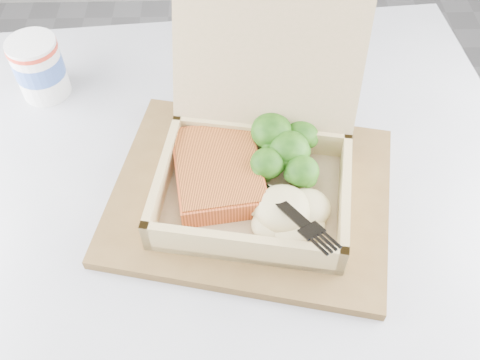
{
  "coord_description": "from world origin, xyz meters",
  "views": [
    {
      "loc": [
        -0.1,
        0.06,
        1.27
      ],
      "look_at": [
        -0.09,
        0.45,
        0.77
      ],
      "focal_mm": 40.0,
      "sensor_mm": 36.0,
      "label": 1
    }
  ],
  "objects_px": {
    "cafe_table": "(236,280)",
    "serving_tray": "(251,194)",
    "paper_cup": "(39,66)",
    "takeout_container": "(257,148)"
  },
  "relations": [
    {
      "from": "cafe_table",
      "to": "paper_cup",
      "type": "xyz_separation_m",
      "value": [
        -0.27,
        0.22,
        0.23
      ]
    },
    {
      "from": "cafe_table",
      "to": "takeout_container",
      "type": "relative_size",
      "value": 3.11
    },
    {
      "from": "serving_tray",
      "to": "paper_cup",
      "type": "distance_m",
      "value": 0.36
    },
    {
      "from": "paper_cup",
      "to": "takeout_container",
      "type": "bearing_deg",
      "value": -30.59
    },
    {
      "from": "takeout_container",
      "to": "paper_cup",
      "type": "bearing_deg",
      "value": 159.36
    },
    {
      "from": "cafe_table",
      "to": "serving_tray",
      "type": "xyz_separation_m",
      "value": [
        0.02,
        0.02,
        0.19
      ]
    },
    {
      "from": "takeout_container",
      "to": "cafe_table",
      "type": "bearing_deg",
      "value": -113.69
    },
    {
      "from": "serving_tray",
      "to": "takeout_container",
      "type": "bearing_deg",
      "value": 72.24
    },
    {
      "from": "cafe_table",
      "to": "serving_tray",
      "type": "height_order",
      "value": "serving_tray"
    },
    {
      "from": "serving_tray",
      "to": "takeout_container",
      "type": "distance_m",
      "value": 0.06
    }
  ]
}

